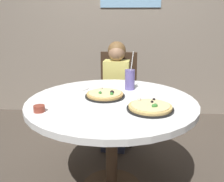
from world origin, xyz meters
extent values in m
cube|color=gray|center=(0.00, 1.74, 1.45)|extent=(5.20, 0.12, 2.90)
cylinder|color=white|center=(0.00, 0.00, 0.73)|extent=(1.20, 1.20, 0.04)
cylinder|color=#4C3826|center=(0.00, 0.00, 0.36)|extent=(0.09, 0.09, 0.69)
cube|color=#382619|center=(0.00, 0.86, 0.43)|extent=(0.43, 0.43, 0.04)
cube|color=#382619|center=(0.02, 1.04, 0.69)|extent=(0.40, 0.07, 0.52)
cylinder|color=#382619|center=(-0.18, 0.70, 0.21)|extent=(0.04, 0.04, 0.41)
cylinder|color=#382619|center=(0.15, 0.67, 0.21)|extent=(0.04, 0.04, 0.41)
cylinder|color=#382619|center=(-0.15, 1.04, 0.21)|extent=(0.04, 0.04, 0.41)
cylinder|color=#382619|center=(0.18, 1.01, 0.21)|extent=(0.04, 0.04, 0.41)
cube|color=#3F4766|center=(-0.01, 0.70, 0.23)|extent=(0.27, 0.34, 0.45)
cube|color=#D8CC66|center=(0.00, 0.84, 0.67)|extent=(0.27, 0.18, 0.44)
sphere|color=#997051|center=(0.00, 0.84, 0.97)|extent=(0.17, 0.17, 0.17)
sphere|color=brown|center=(0.00, 0.86, 0.99)|extent=(0.18, 0.18, 0.18)
cylinder|color=black|center=(0.26, -0.18, 0.76)|extent=(0.30, 0.30, 0.01)
cylinder|color=#D8B266|center=(0.26, -0.18, 0.77)|extent=(0.27, 0.27, 0.02)
cylinder|color=beige|center=(0.26, -0.18, 0.78)|extent=(0.25, 0.25, 0.01)
sphere|color=beige|center=(0.19, -0.10, 0.79)|extent=(0.03, 0.03, 0.03)
sphere|color=#387F33|center=(0.28, -0.21, 0.79)|extent=(0.03, 0.03, 0.03)
sphere|color=black|center=(0.29, -0.09, 0.79)|extent=(0.02, 0.02, 0.02)
sphere|color=#387F33|center=(0.27, -0.22, 0.79)|extent=(0.02, 0.02, 0.02)
sphere|color=black|center=(0.27, -0.14, 0.79)|extent=(0.02, 0.02, 0.02)
cylinder|color=black|center=(-0.05, 0.06, 0.76)|extent=(0.29, 0.29, 0.01)
cylinder|color=tan|center=(-0.05, 0.06, 0.77)|extent=(0.27, 0.27, 0.02)
cylinder|color=beige|center=(-0.05, 0.06, 0.78)|extent=(0.24, 0.24, 0.01)
sphere|color=#387F33|center=(0.00, 0.02, 0.79)|extent=(0.03, 0.03, 0.03)
sphere|color=beige|center=(-0.09, 0.16, 0.79)|extent=(0.02, 0.02, 0.02)
sphere|color=beige|center=(-0.09, 0.07, 0.79)|extent=(0.02, 0.02, 0.02)
sphere|color=#387F33|center=(-0.09, 0.04, 0.79)|extent=(0.02, 0.02, 0.02)
sphere|color=black|center=(0.00, 0.05, 0.79)|extent=(0.03, 0.03, 0.03)
cylinder|color=#6659A5|center=(0.13, 0.28, 0.83)|extent=(0.08, 0.08, 0.16)
cylinder|color=white|center=(0.14, 0.28, 0.95)|extent=(0.03, 0.05, 0.22)
cylinder|color=brown|center=(-0.43, -0.26, 0.77)|extent=(0.07, 0.07, 0.04)
cylinder|color=white|center=(-0.29, 0.27, 0.76)|extent=(0.18, 0.18, 0.01)
camera|label=1|loc=(0.10, -1.66, 1.31)|focal=39.56mm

